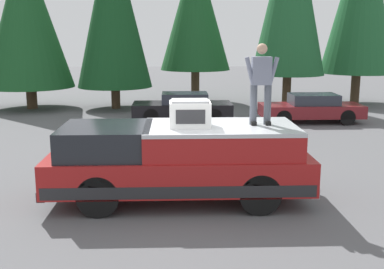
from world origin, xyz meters
name	(u,v)px	position (x,y,z in m)	size (l,w,h in m)	color
ground_plane	(182,202)	(0.00, 0.00, 0.00)	(90.00, 90.00, 0.00)	#565659
pickup_truck	(179,161)	(0.08, 0.06, 0.87)	(2.01, 5.54, 1.65)	maroon
compressor_unit	(190,113)	(-0.06, -0.17, 1.93)	(0.65, 0.84, 0.56)	white
person_on_truck_bed	(261,82)	(0.15, -1.66, 2.55)	(0.29, 0.72, 1.69)	#4C515B
parked_car_maroon	(311,108)	(9.38, -5.45, 0.58)	(1.64, 4.10, 1.16)	maroon
parked_car_black	(183,107)	(9.99, -0.21, 0.58)	(1.64, 4.10, 1.16)	black
conifer_center_left	(195,9)	(15.56, -0.98, 4.83)	(3.64, 3.64, 7.98)	#4C3826
conifer_center_right	(113,6)	(13.52, 2.99, 4.86)	(3.57, 3.57, 8.69)	#4C3826
conifer_right	(26,14)	(13.62, 7.07, 4.46)	(4.18, 4.18, 7.89)	#4C3826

